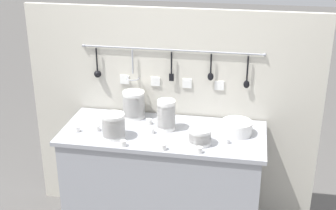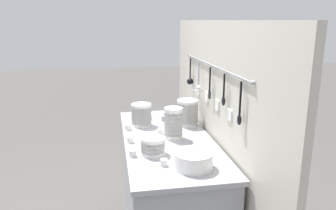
{
  "view_description": "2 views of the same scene",
  "coord_description": "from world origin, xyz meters",
  "px_view_note": "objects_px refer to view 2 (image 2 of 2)",
  "views": [
    {
      "loc": [
        0.58,
        -2.95,
        2.34
      ],
      "look_at": [
        0.03,
        0.02,
        1.09
      ],
      "focal_mm": 50.0,
      "sensor_mm": 36.0,
      "label": 1
    },
    {
      "loc": [
        2.18,
        -0.38,
        1.7
      ],
      "look_at": [
        -0.06,
        0.01,
        1.11
      ],
      "focal_mm": 35.0,
      "sensor_mm": 36.0,
      "label": 2
    }
  ],
  "objects_px": {
    "cup_edge_near": "(128,127)",
    "cup_mid_row": "(178,128)",
    "bowl_stack_wide_centre": "(187,112)",
    "cup_by_caddy": "(149,117)",
    "plate_stack": "(194,160)",
    "steel_mixing_bowl": "(169,118)",
    "bowl_stack_short_front": "(153,146)",
    "cup_beside_plates": "(133,153)",
    "bowl_stack_nested_right": "(173,123)",
    "cup_front_left": "(143,113)",
    "bowl_stack_tall_left": "(141,115)",
    "cup_centre": "(130,140)",
    "cup_back_left": "(160,132)",
    "cup_back_right": "(164,162)"
  },
  "relations": [
    {
      "from": "bowl_stack_short_front",
      "to": "cup_edge_near",
      "type": "distance_m",
      "value": 0.52
    },
    {
      "from": "cup_back_right",
      "to": "steel_mixing_bowl",
      "type": "bearing_deg",
      "value": 167.74
    },
    {
      "from": "cup_edge_near",
      "to": "bowl_stack_short_front",
      "type": "bearing_deg",
      "value": 14.32
    },
    {
      "from": "cup_edge_near",
      "to": "cup_mid_row",
      "type": "bearing_deg",
      "value": 76.2
    },
    {
      "from": "plate_stack",
      "to": "bowl_stack_nested_right",
      "type": "bearing_deg",
      "value": -177.68
    },
    {
      "from": "plate_stack",
      "to": "steel_mixing_bowl",
      "type": "xyz_separation_m",
      "value": [
        -0.92,
        0.03,
        -0.02
      ]
    },
    {
      "from": "cup_mid_row",
      "to": "cup_centre",
      "type": "bearing_deg",
      "value": -63.96
    },
    {
      "from": "cup_by_caddy",
      "to": "cup_front_left",
      "type": "xyz_separation_m",
      "value": [
        -0.14,
        -0.04,
        0.0
      ]
    },
    {
      "from": "bowl_stack_nested_right",
      "to": "cup_edge_near",
      "type": "height_order",
      "value": "bowl_stack_nested_right"
    },
    {
      "from": "cup_back_right",
      "to": "bowl_stack_short_front",
      "type": "bearing_deg",
      "value": -167.27
    },
    {
      "from": "bowl_stack_tall_left",
      "to": "bowl_stack_short_front",
      "type": "bearing_deg",
      "value": 1.24
    },
    {
      "from": "bowl_stack_short_front",
      "to": "cup_beside_plates",
      "type": "relative_size",
      "value": 3.63
    },
    {
      "from": "bowl_stack_nested_right",
      "to": "cup_mid_row",
      "type": "height_order",
      "value": "bowl_stack_nested_right"
    },
    {
      "from": "bowl_stack_short_front",
      "to": "cup_edge_near",
      "type": "relative_size",
      "value": 3.63
    },
    {
      "from": "bowl_stack_short_front",
      "to": "bowl_stack_nested_right",
      "type": "xyz_separation_m",
      "value": [
        -0.26,
        0.18,
        0.06
      ]
    },
    {
      "from": "bowl_stack_nested_right",
      "to": "cup_edge_near",
      "type": "bearing_deg",
      "value": -127.11
    },
    {
      "from": "cup_beside_plates",
      "to": "bowl_stack_nested_right",
      "type": "bearing_deg",
      "value": 131.81
    },
    {
      "from": "cup_by_caddy",
      "to": "cup_beside_plates",
      "type": "height_order",
      "value": "same"
    },
    {
      "from": "cup_centre",
      "to": "cup_mid_row",
      "type": "height_order",
      "value": "same"
    },
    {
      "from": "bowl_stack_nested_right",
      "to": "cup_front_left",
      "type": "bearing_deg",
      "value": -166.06
    },
    {
      "from": "bowl_stack_short_front",
      "to": "cup_edge_near",
      "type": "xyz_separation_m",
      "value": [
        -0.5,
        -0.13,
        -0.04
      ]
    },
    {
      "from": "bowl_stack_short_front",
      "to": "cup_beside_plates",
      "type": "height_order",
      "value": "bowl_stack_short_front"
    },
    {
      "from": "bowl_stack_tall_left",
      "to": "cup_edge_near",
      "type": "distance_m",
      "value": 0.17
    },
    {
      "from": "cup_front_left",
      "to": "steel_mixing_bowl",
      "type": "bearing_deg",
      "value": 45.56
    },
    {
      "from": "bowl_stack_nested_right",
      "to": "plate_stack",
      "type": "xyz_separation_m",
      "value": [
        0.5,
        0.02,
        -0.06
      ]
    },
    {
      "from": "cup_centre",
      "to": "bowl_stack_wide_centre",
      "type": "bearing_deg",
      "value": 123.9
    },
    {
      "from": "steel_mixing_bowl",
      "to": "bowl_stack_short_front",
      "type": "bearing_deg",
      "value": -18.37
    },
    {
      "from": "cup_back_left",
      "to": "cup_beside_plates",
      "type": "xyz_separation_m",
      "value": [
        0.37,
        -0.23,
        0.0
      ]
    },
    {
      "from": "cup_mid_row",
      "to": "bowl_stack_tall_left",
      "type": "bearing_deg",
      "value": -126.38
    },
    {
      "from": "cup_by_caddy",
      "to": "cup_beside_plates",
      "type": "distance_m",
      "value": 0.78
    },
    {
      "from": "bowl_stack_wide_centre",
      "to": "bowl_stack_tall_left",
      "type": "bearing_deg",
      "value": -97.98
    },
    {
      "from": "cup_edge_near",
      "to": "cup_front_left",
      "type": "distance_m",
      "value": 0.42
    },
    {
      "from": "bowl_stack_tall_left",
      "to": "cup_centre",
      "type": "height_order",
      "value": "bowl_stack_tall_left"
    },
    {
      "from": "bowl_stack_nested_right",
      "to": "cup_back_left",
      "type": "height_order",
      "value": "bowl_stack_nested_right"
    },
    {
      "from": "bowl_stack_tall_left",
      "to": "bowl_stack_wide_centre",
      "type": "height_order",
      "value": "bowl_stack_wide_centre"
    },
    {
      "from": "cup_front_left",
      "to": "cup_back_right",
      "type": "bearing_deg",
      "value": 0.65
    },
    {
      "from": "cup_centre",
      "to": "cup_edge_near",
      "type": "height_order",
      "value": "same"
    },
    {
      "from": "cup_edge_near",
      "to": "cup_back_left",
      "type": "bearing_deg",
      "value": 57.75
    },
    {
      "from": "bowl_stack_wide_centre",
      "to": "cup_by_caddy",
      "type": "distance_m",
      "value": 0.36
    },
    {
      "from": "bowl_stack_tall_left",
      "to": "cup_beside_plates",
      "type": "bearing_deg",
      "value": -10.64
    },
    {
      "from": "cup_mid_row",
      "to": "bowl_stack_wide_centre",
      "type": "bearing_deg",
      "value": 142.84
    },
    {
      "from": "plate_stack",
      "to": "cup_front_left",
      "type": "bearing_deg",
      "value": -171.16
    },
    {
      "from": "cup_centre",
      "to": "cup_by_caddy",
      "type": "bearing_deg",
      "value": 159.48
    },
    {
      "from": "bowl_stack_tall_left",
      "to": "bowl_stack_wide_centre",
      "type": "bearing_deg",
      "value": 82.02
    },
    {
      "from": "bowl_stack_tall_left",
      "to": "cup_by_caddy",
      "type": "height_order",
      "value": "bowl_stack_tall_left"
    },
    {
      "from": "cup_by_caddy",
      "to": "plate_stack",
      "type": "bearing_deg",
      "value": 7.76
    },
    {
      "from": "cup_centre",
      "to": "cup_back_left",
      "type": "distance_m",
      "value": 0.26
    },
    {
      "from": "plate_stack",
      "to": "cup_beside_plates",
      "type": "distance_m",
      "value": 0.4
    },
    {
      "from": "plate_stack",
      "to": "cup_by_caddy",
      "type": "bearing_deg",
      "value": -172.24
    },
    {
      "from": "cup_by_caddy",
      "to": "bowl_stack_nested_right",
      "type": "bearing_deg",
      "value": 13.22
    }
  ]
}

